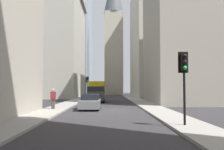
{
  "coord_description": "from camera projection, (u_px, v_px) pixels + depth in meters",
  "views": [
    {
      "loc": [
        -22.88,
        -0.35,
        2.06
      ],
      "look_at": [
        12.67,
        -0.73,
        3.73
      ],
      "focal_mm": 40.89,
      "sensor_mm": 36.0,
      "label": 1
    }
  ],
  "objects": [
    {
      "name": "ground_plane",
      "position": [
        105.0,
        110.0,
        22.76
      ],
      "size": [
        135.0,
        135.0,
        0.0
      ],
      "primitive_type": "plane",
      "color": "#302D30"
    },
    {
      "name": "sidewalk_right",
      "position": [
        55.0,
        109.0,
        22.71
      ],
      "size": [
        90.0,
        2.2,
        0.14
      ],
      "primitive_type": "cube",
      "color": "gray",
      "rests_on": "ground_plane"
    },
    {
      "name": "sidewalk_left",
      "position": [
        156.0,
        109.0,
        22.81
      ],
      "size": [
        90.0,
        2.2,
        0.14
      ],
      "primitive_type": "cube",
      "color": "gray",
      "rests_on": "ground_plane"
    },
    {
      "name": "building_left_midfar",
      "position": [
        188.0,
        15.0,
        33.12
      ],
      "size": [
        13.16,
        10.0,
        22.8
      ],
      "color": "gray",
      "rests_on": "ground_plane"
    },
    {
      "name": "building_left_far",
      "position": [
        157.0,
        43.0,
        54.6
      ],
      "size": [
        19.1,
        10.0,
        23.12
      ],
      "color": "#B7B2A5",
      "rests_on": "ground_plane"
    },
    {
      "name": "building_right_far",
      "position": [
        56.0,
        41.0,
        52.49
      ],
      "size": [
        19.24,
        10.5,
        23.15
      ],
      "color": "#B7B2A5",
      "rests_on": "ground_plane"
    },
    {
      "name": "church_spire",
      "position": [
        114.0,
        29.0,
        67.63
      ],
      "size": [
        5.26,
        5.26,
        33.34
      ],
      "color": "#A8A091",
      "rests_on": "ground_plane"
    },
    {
      "name": "delivery_truck",
      "position": [
        97.0,
        91.0,
        35.81
      ],
      "size": [
        6.46,
        2.25,
        2.84
      ],
      "color": "yellow",
      "rests_on": "ground_plane"
    },
    {
      "name": "hatchback_grey",
      "position": [
        90.0,
        102.0,
        23.35
      ],
      "size": [
        4.3,
        1.78,
        1.42
      ],
      "color": "slate",
      "rests_on": "ground_plane"
    },
    {
      "name": "traffic_light_foreground",
      "position": [
        184.0,
        71.0,
        13.01
      ],
      "size": [
        0.43,
        0.52,
        3.75
      ],
      "color": "black",
      "rests_on": "sidewalk_left"
    },
    {
      "name": "traffic_light_midblock",
      "position": [
        87.0,
        82.0,
        48.34
      ],
      "size": [
        0.43,
        0.52,
        3.91
      ],
      "color": "black",
      "rests_on": "sidewalk_right"
    },
    {
      "name": "pedestrian",
      "position": [
        53.0,
        98.0,
        22.39
      ],
      "size": [
        0.26,
        0.44,
        1.78
      ],
      "color": "#473D33",
      "rests_on": "sidewalk_right"
    },
    {
      "name": "discarded_bottle",
      "position": [
        139.0,
        103.0,
        28.41
      ],
      "size": [
        0.07,
        0.07,
        0.27
      ],
      "color": "#999EA3",
      "rests_on": "sidewalk_left"
    }
  ]
}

